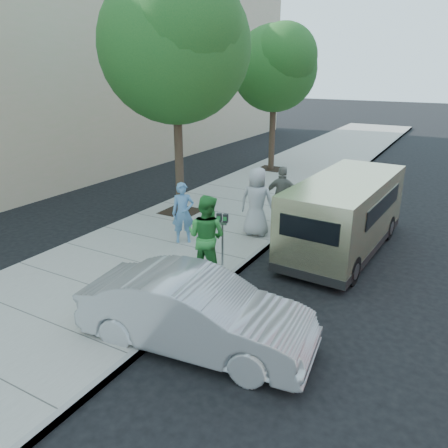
# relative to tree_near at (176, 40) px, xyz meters

# --- Properties ---
(ground) EXTENTS (120.00, 120.00, 0.00)m
(ground) POSITION_rel_tree_near_xyz_m (2.25, -2.40, -5.55)
(ground) COLOR black
(ground) RESTS_ON ground
(sidewalk) EXTENTS (5.00, 60.00, 0.15)m
(sidewalk) POSITION_rel_tree_near_xyz_m (1.25, -2.40, -5.47)
(sidewalk) COLOR gray
(sidewalk) RESTS_ON ground
(curb_face) EXTENTS (0.12, 60.00, 0.16)m
(curb_face) POSITION_rel_tree_near_xyz_m (3.69, -2.40, -5.47)
(curb_face) COLOR gray
(curb_face) RESTS_ON ground
(tree_near) EXTENTS (4.62, 4.60, 7.53)m
(tree_near) POSITION_rel_tree_near_xyz_m (0.00, 0.00, 0.00)
(tree_near) COLOR black
(tree_near) RESTS_ON sidewalk
(tree_far) EXTENTS (3.92, 3.80, 6.49)m
(tree_far) POSITION_rel_tree_near_xyz_m (-0.00, 7.60, -0.66)
(tree_far) COLOR black
(tree_far) RESTS_ON sidewalk
(parking_meter) EXTENTS (0.29, 0.15, 1.35)m
(parking_meter) POSITION_rel_tree_near_xyz_m (3.30, -3.00, -4.42)
(parking_meter) COLOR gray
(parking_meter) RESTS_ON sidewalk
(van) EXTENTS (2.15, 5.63, 2.05)m
(van) POSITION_rel_tree_near_xyz_m (5.56, -0.25, -4.46)
(van) COLOR beige
(van) RESTS_ON ground
(sedan) EXTENTS (4.39, 1.98, 1.40)m
(sedan) POSITION_rel_tree_near_xyz_m (4.45, -5.95, -4.85)
(sedan) COLOR #A4A7AB
(sedan) RESTS_ON ground
(person_officer) EXTENTS (0.74, 0.70, 1.70)m
(person_officer) POSITION_rel_tree_near_xyz_m (1.57, -2.18, -4.55)
(person_officer) COLOR #5689B7
(person_officer) RESTS_ON sidewalk
(person_green_shirt) EXTENTS (0.98, 0.77, 1.98)m
(person_green_shirt) POSITION_rel_tree_near_xyz_m (3.26, -3.67, -4.41)
(person_green_shirt) COLOR #2E8C39
(person_green_shirt) RESTS_ON sidewalk
(person_gray_shirt) EXTENTS (1.08, 0.80, 2.01)m
(person_gray_shirt) POSITION_rel_tree_near_xyz_m (3.12, -0.69, -4.39)
(person_gray_shirt) COLOR #ABAAAD
(person_gray_shirt) RESTS_ON sidewalk
(person_striped_polo) EXTENTS (1.17, 0.72, 1.86)m
(person_striped_polo) POSITION_rel_tree_near_xyz_m (3.45, 0.41, -4.47)
(person_striped_polo) COLOR gray
(person_striped_polo) RESTS_ON sidewalk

